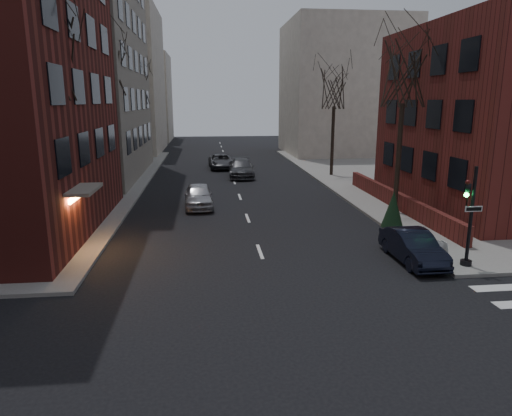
{
  "coord_description": "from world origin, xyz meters",
  "views": [
    {
      "loc": [
        -2.31,
        -7.31,
        6.61
      ],
      "look_at": [
        -0.17,
        12.07,
        2.0
      ],
      "focal_mm": 32.0,
      "sensor_mm": 36.0,
      "label": 1
    }
  ],
  "objects_px": {
    "tree_left_c": "(138,86)",
    "car_lane_far": "(221,161)",
    "tree_right_a": "(404,74)",
    "car_lane_silver": "(199,196)",
    "parked_sedan": "(413,247)",
    "tree_right_b": "(334,89)",
    "tree_left_a": "(51,56)",
    "car_lane_gray": "(241,168)",
    "streetlamp_near": "(110,140)",
    "tree_left_b": "(108,66)",
    "traffic_signal": "(469,223)",
    "evergreen_shrub": "(393,209)",
    "streetlamp_far": "(148,124)",
    "sandwich_board": "(442,251)"
  },
  "relations": [
    {
      "from": "tree_left_a",
      "to": "tree_right_b",
      "type": "relative_size",
      "value": 1.12
    },
    {
      "from": "tree_left_c",
      "to": "parked_sedan",
      "type": "distance_m",
      "value": 34.34
    },
    {
      "from": "traffic_signal",
      "to": "car_lane_gray",
      "type": "distance_m",
      "value": 24.66
    },
    {
      "from": "traffic_signal",
      "to": "tree_right_b",
      "type": "bearing_deg",
      "value": 87.85
    },
    {
      "from": "streetlamp_far",
      "to": "car_lane_silver",
      "type": "relative_size",
      "value": 1.45
    },
    {
      "from": "parked_sedan",
      "to": "tree_right_b",
      "type": "bearing_deg",
      "value": 82.46
    },
    {
      "from": "tree_right_a",
      "to": "car_lane_silver",
      "type": "height_order",
      "value": "tree_right_a"
    },
    {
      "from": "streetlamp_near",
      "to": "streetlamp_far",
      "type": "xyz_separation_m",
      "value": [
        0.0,
        20.0,
        0.0
      ]
    },
    {
      "from": "car_lane_gray",
      "to": "tree_left_b",
      "type": "bearing_deg",
      "value": -142.76
    },
    {
      "from": "tree_left_c",
      "to": "tree_right_a",
      "type": "relative_size",
      "value": 1.0
    },
    {
      "from": "car_lane_gray",
      "to": "car_lane_far",
      "type": "distance_m",
      "value": 5.65
    },
    {
      "from": "tree_left_a",
      "to": "car_lane_gray",
      "type": "distance_m",
      "value": 22.27
    },
    {
      "from": "streetlamp_near",
      "to": "car_lane_gray",
      "type": "height_order",
      "value": "streetlamp_near"
    },
    {
      "from": "streetlamp_near",
      "to": "car_lane_far",
      "type": "xyz_separation_m",
      "value": [
        7.4,
        15.98,
        -3.54
      ]
    },
    {
      "from": "car_lane_silver",
      "to": "tree_left_c",
      "type": "bearing_deg",
      "value": 105.37
    },
    {
      "from": "traffic_signal",
      "to": "parked_sedan",
      "type": "bearing_deg",
      "value": 149.94
    },
    {
      "from": "traffic_signal",
      "to": "tree_left_c",
      "type": "height_order",
      "value": "tree_left_c"
    },
    {
      "from": "tree_right_a",
      "to": "evergreen_shrub",
      "type": "height_order",
      "value": "tree_right_a"
    },
    {
      "from": "tree_left_a",
      "to": "car_lane_silver",
      "type": "distance_m",
      "value": 12.1
    },
    {
      "from": "tree_right_a",
      "to": "parked_sedan",
      "type": "relative_size",
      "value": 2.4
    },
    {
      "from": "tree_left_a",
      "to": "parked_sedan",
      "type": "relative_size",
      "value": 2.53
    },
    {
      "from": "tree_left_c",
      "to": "tree_left_a",
      "type": "bearing_deg",
      "value": -90.0
    },
    {
      "from": "streetlamp_near",
      "to": "parked_sedan",
      "type": "height_order",
      "value": "streetlamp_near"
    },
    {
      "from": "evergreen_shrub",
      "to": "streetlamp_far",
      "type": "bearing_deg",
      "value": 119.67
    },
    {
      "from": "tree_left_c",
      "to": "car_lane_far",
      "type": "relative_size",
      "value": 1.94
    },
    {
      "from": "tree_left_c",
      "to": "sandwich_board",
      "type": "height_order",
      "value": "tree_left_c"
    },
    {
      "from": "car_lane_gray",
      "to": "car_lane_silver",
      "type": "bearing_deg",
      "value": -104.68
    },
    {
      "from": "tree_left_c",
      "to": "tree_right_a",
      "type": "bearing_deg",
      "value": -51.34
    },
    {
      "from": "tree_left_a",
      "to": "evergreen_shrub",
      "type": "bearing_deg",
      "value": 2.81
    },
    {
      "from": "tree_right_a",
      "to": "streetlamp_near",
      "type": "relative_size",
      "value": 1.55
    },
    {
      "from": "tree_right_b",
      "to": "car_lane_gray",
      "type": "relative_size",
      "value": 1.73
    },
    {
      "from": "tree_left_a",
      "to": "parked_sedan",
      "type": "height_order",
      "value": "tree_left_a"
    },
    {
      "from": "tree_right_a",
      "to": "car_lane_silver",
      "type": "relative_size",
      "value": 2.24
    },
    {
      "from": "tree_left_b",
      "to": "car_lane_far",
      "type": "xyz_separation_m",
      "value": [
        8.0,
        11.98,
        -8.22
      ]
    },
    {
      "from": "tree_left_b",
      "to": "car_lane_far",
      "type": "distance_m",
      "value": 16.59
    },
    {
      "from": "tree_left_a",
      "to": "car_lane_silver",
      "type": "height_order",
      "value": "tree_left_a"
    },
    {
      "from": "tree_left_c",
      "to": "tree_right_b",
      "type": "relative_size",
      "value": 1.06
    },
    {
      "from": "tree_left_c",
      "to": "tree_right_a",
      "type": "height_order",
      "value": "same"
    },
    {
      "from": "tree_left_c",
      "to": "car_lane_gray",
      "type": "relative_size",
      "value": 1.83
    },
    {
      "from": "traffic_signal",
      "to": "car_lane_silver",
      "type": "relative_size",
      "value": 0.92
    },
    {
      "from": "tree_left_a",
      "to": "tree_left_c",
      "type": "bearing_deg",
      "value": 90.0
    },
    {
      "from": "tree_left_a",
      "to": "streetlamp_far",
      "type": "relative_size",
      "value": 1.63
    },
    {
      "from": "tree_left_b",
      "to": "sandwich_board",
      "type": "bearing_deg",
      "value": -45.4
    },
    {
      "from": "tree_right_a",
      "to": "car_lane_silver",
      "type": "bearing_deg",
      "value": 164.95
    },
    {
      "from": "tree_left_b",
      "to": "car_lane_far",
      "type": "bearing_deg",
      "value": 56.27
    },
    {
      "from": "car_lane_far",
      "to": "streetlamp_near",
      "type": "bearing_deg",
      "value": -117.45
    },
    {
      "from": "tree_left_a",
      "to": "tree_right_b",
      "type": "xyz_separation_m",
      "value": [
        17.6,
        18.0,
        -0.88
      ]
    },
    {
      "from": "car_lane_silver",
      "to": "tree_left_a",
      "type": "bearing_deg",
      "value": -132.23
    },
    {
      "from": "traffic_signal",
      "to": "tree_left_c",
      "type": "relative_size",
      "value": 0.41
    },
    {
      "from": "tree_right_b",
      "to": "streetlamp_far",
      "type": "relative_size",
      "value": 1.46
    }
  ]
}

